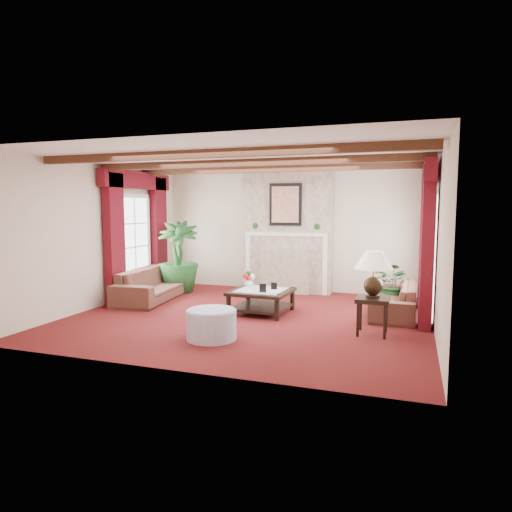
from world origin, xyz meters
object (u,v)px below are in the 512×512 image
at_px(coffee_table, 261,301).
at_px(side_table, 372,316).
at_px(sofa_left, 153,279).
at_px(potted_palm, 178,272).
at_px(ottoman, 211,325).
at_px(sofa_right, 395,294).

bearing_deg(coffee_table, side_table, -18.82).
height_order(sofa_left, potted_palm, potted_palm).
bearing_deg(side_table, potted_palm, 154.44).
relative_size(potted_palm, ottoman, 2.50).
bearing_deg(side_table, sofa_left, 164.84).
height_order(sofa_right, side_table, sofa_right).
xyz_separation_m(sofa_right, ottoman, (-2.44, -2.47, -0.16)).
distance_m(potted_palm, coffee_table, 2.74).
xyz_separation_m(sofa_left, ottoman, (2.32, -2.21, -0.21)).
height_order(potted_palm, ottoman, potted_palm).
distance_m(coffee_table, side_table, 2.15).
xyz_separation_m(sofa_left, sofa_right, (4.76, 0.26, -0.06)).
bearing_deg(sofa_right, coffee_table, -72.09).
distance_m(sofa_left, side_table, 4.66).
bearing_deg(side_table, ottoman, -155.40).
bearing_deg(sofa_right, potted_palm, -96.72).
bearing_deg(sofa_left, sofa_right, -93.04).
bearing_deg(ottoman, sofa_right, 45.36).
xyz_separation_m(sofa_left, side_table, (4.49, -1.22, -0.14)).
relative_size(potted_palm, coffee_table, 1.78).
bearing_deg(sofa_left, side_table, -111.30).
bearing_deg(sofa_right, side_table, -9.21).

